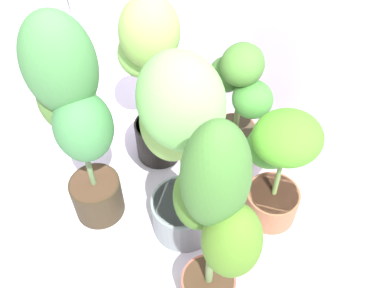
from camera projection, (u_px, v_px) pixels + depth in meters
The scene contains 7 objects.
ground_plane at pixel (166, 232), 1.96m from camera, with size 8.00×8.00×0.00m, color silver.
potted_plant_front_left at pixel (75, 116), 1.57m from camera, with size 0.43×0.34×1.05m.
potted_plant_back_left at pixel (151, 74), 1.89m from camera, with size 0.38×0.33×0.89m.
potted_plant_back_center at pixel (238, 104), 1.97m from camera, with size 0.38×0.27×0.68m.
potted_plant_center at pixel (179, 142), 1.57m from camera, with size 0.41×0.36×0.95m.
potted_plant_back_right at pixel (278, 163), 1.77m from camera, with size 0.36×0.37×0.61m.
potted_plant_front_right at pixel (214, 227), 1.31m from camera, with size 0.36×0.25×1.02m.
Camera 1 is at (0.71, -0.70, 1.74)m, focal length 40.71 mm.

